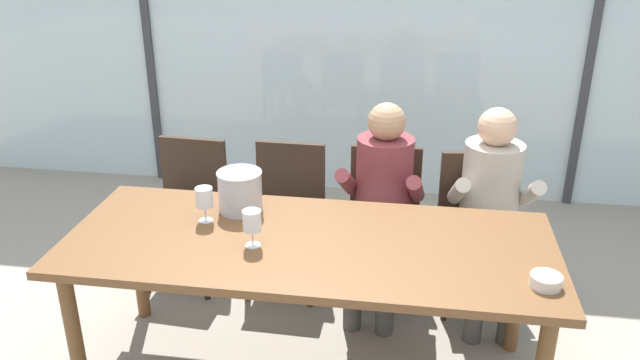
{
  "coord_description": "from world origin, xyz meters",
  "views": [
    {
      "loc": [
        0.44,
        -2.54,
        2.17
      ],
      "look_at": [
        0.0,
        0.35,
        0.91
      ],
      "focal_mm": 36.05,
      "sensor_mm": 36.0,
      "label": 1
    }
  ],
  "objects": [
    {
      "name": "window_mullion_left",
      "position": [
        -1.67,
        2.3,
        1.3
      ],
      "size": [
        0.06,
        0.06,
        2.6
      ],
      "primitive_type": "cube",
      "color": "#38383D",
      "rests_on": "ground"
    },
    {
      "name": "wine_glass_near_bucket",
      "position": [
        -0.52,
        0.12,
        0.88
      ],
      "size": [
        0.08,
        0.08,
        0.17
      ],
      "color": "silver",
      "rests_on": "dining_table"
    },
    {
      "name": "wine_glass_by_left_taster",
      "position": [
        -0.24,
        -0.09,
        0.88
      ],
      "size": [
        0.08,
        0.08,
        0.17
      ],
      "color": "silver",
      "rests_on": "dining_table"
    },
    {
      "name": "ground",
      "position": [
        0.0,
        1.0,
        0.0
      ],
      "size": [
        14.0,
        14.0,
        0.0
      ],
      "primitive_type": "plane",
      "color": "#9E9384"
    },
    {
      "name": "dining_table",
      "position": [
        0.0,
        0.0,
        0.68
      ],
      "size": [
        2.24,
        0.9,
        0.76
      ],
      "color": "brown",
      "rests_on": "ground"
    },
    {
      "name": "hillside_vineyard",
      "position": [
        0.0,
        6.76,
        0.8
      ],
      "size": [
        13.44,
        2.4,
        1.6
      ],
      "primitive_type": "cube",
      "color": "#568942",
      "rests_on": "ground"
    },
    {
      "name": "tasting_bowl",
      "position": [
        1.0,
        -0.23,
        0.78
      ],
      "size": [
        0.13,
        0.13,
        0.05
      ],
      "primitive_type": "cylinder",
      "color": "silver",
      "rests_on": "dining_table"
    },
    {
      "name": "chair_right_of_center",
      "position": [
        0.83,
        0.87,
        0.5
      ],
      "size": [
        0.48,
        0.48,
        0.87
      ],
      "rotation": [
        0.0,
        0.0,
        0.11
      ],
      "color": "#332319",
      "rests_on": "ground"
    },
    {
      "name": "window_mullion_right",
      "position": [
        1.67,
        2.3,
        1.3
      ],
      "size": [
        0.06,
        0.06,
        2.6
      ],
      "primitive_type": "cube",
      "color": "#38383D",
      "rests_on": "ground"
    },
    {
      "name": "chair_near_curtain",
      "position": [
        -0.89,
        0.86,
        0.5
      ],
      "size": [
        0.46,
        0.46,
        0.87
      ],
      "rotation": [
        0.0,
        0.0,
        -0.05
      ],
      "color": "#332319",
      "rests_on": "ground"
    },
    {
      "name": "window_glass_panel",
      "position": [
        0.0,
        2.32,
        1.3
      ],
      "size": [
        7.44,
        0.03,
        2.6
      ],
      "primitive_type": "cube",
      "color": "silver",
      "rests_on": "ground"
    },
    {
      "name": "chair_center",
      "position": [
        0.3,
        0.89,
        0.5
      ],
      "size": [
        0.45,
        0.45,
        0.87
      ],
      "rotation": [
        0.0,
        0.0,
        0.03
      ],
      "color": "#332319",
      "rests_on": "ground"
    },
    {
      "name": "person_maroon_top",
      "position": [
        0.29,
        0.73,
        0.67
      ],
      "size": [
        0.49,
        0.63,
        1.19
      ],
      "rotation": [
        0.0,
        0.0,
        -0.1
      ],
      "color": "brown",
      "rests_on": "ground"
    },
    {
      "name": "ice_bucket_primary",
      "position": [
        -0.39,
        0.26,
        0.87
      ],
      "size": [
        0.23,
        0.23,
        0.21
      ],
      "color": "#B7B7BC",
      "rests_on": "dining_table"
    },
    {
      "name": "person_beige_jumper",
      "position": [
        0.89,
        0.73,
        0.67
      ],
      "size": [
        0.48,
        0.63,
        1.19
      ],
      "rotation": [
        0.0,
        0.0,
        0.07
      ],
      "color": "#B7AD9E",
      "rests_on": "ground"
    },
    {
      "name": "chair_left_of_center",
      "position": [
        -0.28,
        0.87,
        0.5
      ],
      "size": [
        0.45,
        0.45,
        0.87
      ],
      "rotation": [
        0.0,
        0.0,
        -0.02
      ],
      "color": "#332319",
      "rests_on": "ground"
    }
  ]
}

